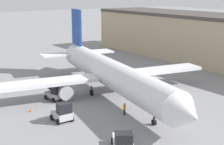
% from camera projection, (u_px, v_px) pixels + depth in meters
% --- Properties ---
extents(ground_plane, '(400.00, 400.00, 0.00)m').
position_uv_depth(ground_plane, '(112.00, 97.00, 50.83)').
color(ground_plane, gray).
extents(airplane, '(40.91, 32.41, 11.97)m').
position_uv_depth(airplane, '(109.00, 73.00, 50.89)').
color(airplane, white).
rests_on(airplane, ground_plane).
extents(ground_crew_worker, '(0.35, 0.35, 1.61)m').
position_uv_depth(ground_crew_worker, '(124.00, 109.00, 43.16)').
color(ground_crew_worker, '#1E2338').
rests_on(ground_crew_worker, ground_plane).
extents(baggage_tug, '(3.64, 3.32, 2.01)m').
position_uv_depth(baggage_tug, '(123.00, 141.00, 33.86)').
color(baggage_tug, silver).
rests_on(baggage_tug, ground_plane).
extents(belt_loader_truck, '(2.89, 2.13, 2.12)m').
position_uv_depth(belt_loader_truck, '(55.00, 93.00, 49.06)').
color(belt_loader_truck, '#B2B2B7').
rests_on(belt_loader_truck, ground_plane).
extents(pushback_tug, '(2.54, 2.11, 2.43)m').
position_uv_depth(pushback_tug, '(63.00, 113.00, 41.04)').
color(pushback_tug, '#B2B2B7').
rests_on(pushback_tug, ground_plane).
extents(safety_cone_far, '(0.36, 0.36, 0.55)m').
position_uv_depth(safety_cone_far, '(31.00, 110.00, 44.44)').
color(safety_cone_far, '#EF590F').
rests_on(safety_cone_far, ground_plane).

